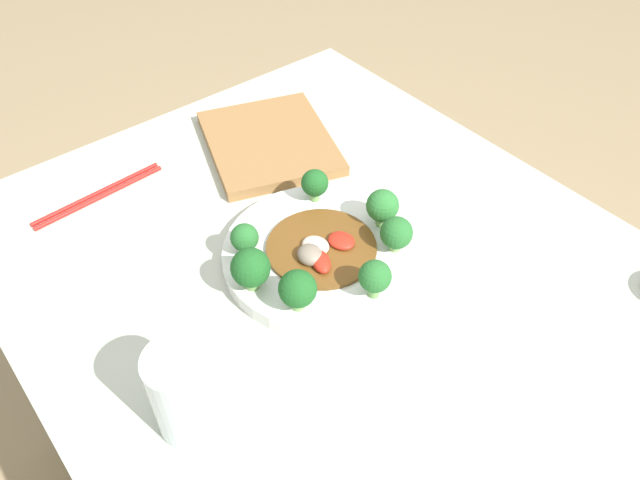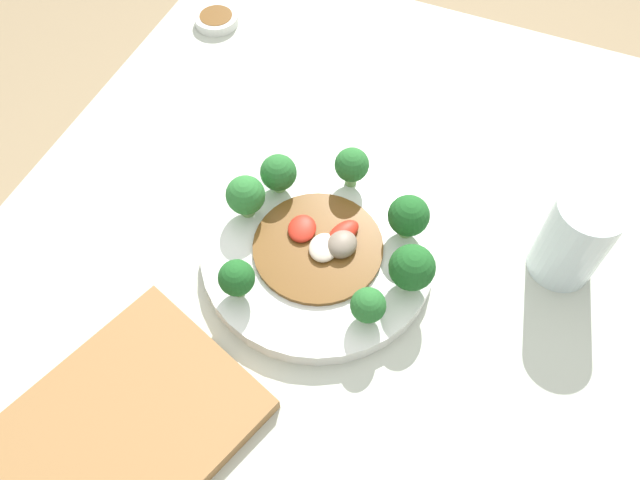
# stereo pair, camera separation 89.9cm
# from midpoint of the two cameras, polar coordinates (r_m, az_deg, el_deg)

# --- Properties ---
(table) EXTENTS (1.03, 0.85, 0.74)m
(table) POSITION_cam_midpoint_polar(r_m,az_deg,el_deg) (1.08, 12.87, -33.66)
(table) COLOR #B7BCAD
(table) RESTS_ON ground_plane
(plate) EXTENTS (0.29, 0.29, 0.02)m
(plate) POSITION_cam_midpoint_polar(r_m,az_deg,el_deg) (0.72, 16.24, -25.91)
(plate) COLOR white
(plate) RESTS_ON table
(broccoli_southwest) EXTENTS (0.04, 0.04, 0.05)m
(broccoli_southwest) POSITION_cam_midpoint_polar(r_m,az_deg,el_deg) (0.66, 7.14, -25.89)
(broccoli_southwest) COLOR #89B76B
(broccoli_southwest) RESTS_ON plate
(broccoli_east) EXTENTS (0.04, 0.04, 0.06)m
(broccoli_east) POSITION_cam_midpoint_polar(r_m,az_deg,el_deg) (0.67, 25.47, -30.40)
(broccoli_east) COLOR #70A356
(broccoli_east) RESTS_ON plate
(broccoli_northeast) EXTENTS (0.05, 0.05, 0.06)m
(broccoli_northeast) POSITION_cam_midpoint_polar(r_m,az_deg,el_deg) (0.72, 26.04, -23.17)
(broccoli_northeast) COLOR #89B76B
(broccoli_northeast) RESTS_ON plate
(broccoli_south) EXTENTS (0.05, 0.05, 0.06)m
(broccoli_south) POSITION_cam_midpoint_polar(r_m,az_deg,el_deg) (0.64, 9.33, -31.14)
(broccoli_south) COLOR #7AAD5B
(broccoli_south) RESTS_ON plate
(broccoli_southeast) EXTENTS (0.05, 0.05, 0.06)m
(broccoli_southeast) POSITION_cam_midpoint_polar(r_m,az_deg,el_deg) (0.64, 16.51, -33.62)
(broccoli_southeast) COLOR #89B76B
(broccoli_southeast) RESTS_ON plate
(broccoli_north) EXTENTS (0.05, 0.05, 0.06)m
(broccoli_north) POSITION_cam_midpoint_polar(r_m,az_deg,el_deg) (0.72, 23.53, -19.48)
(broccoli_north) COLOR #7AAD5B
(broccoli_north) RESTS_ON plate
(broccoli_northwest) EXTENTS (0.04, 0.04, 0.05)m
(broccoli_northwest) POSITION_cam_midpoint_polar(r_m,az_deg,el_deg) (0.72, 14.47, -16.46)
(broccoli_northwest) COLOR #7AAD5B
(broccoli_northwest) RESTS_ON plate
(stirfry_center) EXTENTS (0.16, 0.16, 0.02)m
(stirfry_center) POSITION_cam_midpoint_polar(r_m,az_deg,el_deg) (0.70, 16.64, -25.79)
(stirfry_center) COLOR brown
(stirfry_center) RESTS_ON plate
(drinking_glass) EXTENTS (0.08, 0.08, 0.12)m
(drinking_glass) POSITION_cam_midpoint_polar(r_m,az_deg,el_deg) (0.61, 4.42, -48.83)
(drinking_glass) COLOR silver
(drinking_glass) RESTS_ON table
(chopsticks) EXTENTS (0.03, 0.23, 0.01)m
(chopsticks) POSITION_cam_midpoint_polar(r_m,az_deg,el_deg) (0.78, -14.02, -16.18)
(chopsticks) COLOR red
(chopsticks) RESTS_ON table
(cutting_board) EXTENTS (0.30, 0.28, 0.02)m
(cutting_board) POSITION_cam_midpoint_polar(r_m,az_deg,el_deg) (0.83, 6.27, -8.11)
(cutting_board) COLOR olive
(cutting_board) RESTS_ON table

